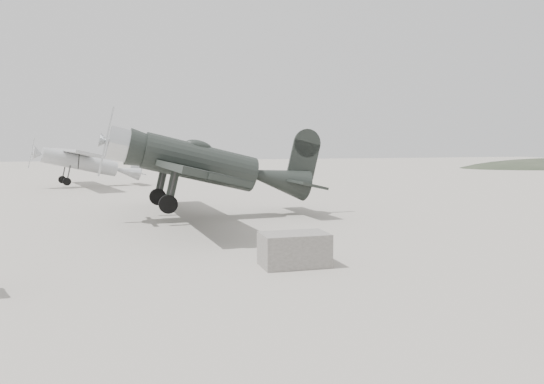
% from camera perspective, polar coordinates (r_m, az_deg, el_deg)
% --- Properties ---
extents(ground, '(160.00, 160.00, 0.00)m').
position_cam_1_polar(ground, '(16.12, -2.15, -6.52)').
color(ground, '#A49E91').
rests_on(ground, ground).
extents(lowwing_monoplane, '(9.60, 13.40, 4.33)m').
position_cam_1_polar(lowwing_monoplane, '(23.18, -6.70, 2.82)').
color(lowwing_monoplane, black).
rests_on(lowwing_monoplane, ground).
extents(highwing_monoplane, '(8.06, 11.26, 3.18)m').
position_cam_1_polar(highwing_monoplane, '(41.42, -19.49, 3.30)').
color(highwing_monoplane, gray).
rests_on(highwing_monoplane, ground).
extents(equipment_block, '(1.80, 1.13, 0.90)m').
position_cam_1_polar(equipment_block, '(14.33, 2.41, -6.21)').
color(equipment_block, '#625F5B').
rests_on(equipment_block, ground).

